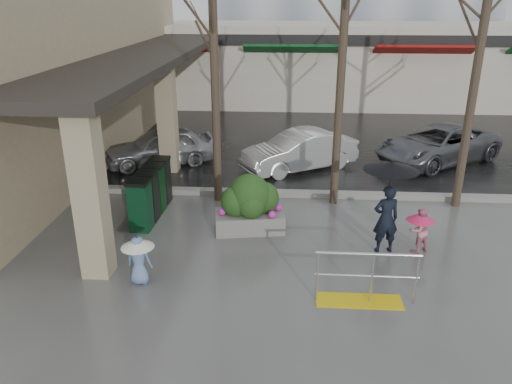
# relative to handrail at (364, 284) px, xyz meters

# --- Properties ---
(ground) EXTENTS (120.00, 120.00, 0.00)m
(ground) POSITION_rel_handrail_xyz_m (-1.36, 1.20, -0.38)
(ground) COLOR #51514F
(ground) RESTS_ON ground
(street_asphalt) EXTENTS (120.00, 36.00, 0.01)m
(street_asphalt) POSITION_rel_handrail_xyz_m (-1.36, 23.20, -0.37)
(street_asphalt) COLOR black
(street_asphalt) RESTS_ON ground
(curb) EXTENTS (120.00, 0.30, 0.15)m
(curb) POSITION_rel_handrail_xyz_m (-1.36, 5.20, -0.30)
(curb) COLOR gray
(curb) RESTS_ON ground
(near_building) EXTENTS (6.00, 18.00, 8.00)m
(near_building) POSITION_rel_handrail_xyz_m (-10.36, 9.20, 3.62)
(near_building) COLOR tan
(near_building) RESTS_ON ground
(canopy_slab) EXTENTS (2.80, 18.00, 0.25)m
(canopy_slab) POSITION_rel_handrail_xyz_m (-6.16, 9.20, 3.25)
(canopy_slab) COLOR #2D2823
(canopy_slab) RESTS_ON pillar_front
(pillar_front) EXTENTS (0.55, 0.55, 3.50)m
(pillar_front) POSITION_rel_handrail_xyz_m (-5.26, 0.70, 1.37)
(pillar_front) COLOR tan
(pillar_front) RESTS_ON ground
(pillar_back) EXTENTS (0.55, 0.55, 3.50)m
(pillar_back) POSITION_rel_handrail_xyz_m (-5.26, 7.20, 1.37)
(pillar_back) COLOR tan
(pillar_back) RESTS_ON ground
(storefront_row) EXTENTS (34.00, 6.74, 4.00)m
(storefront_row) POSITION_rel_handrail_xyz_m (0.64, 19.17, 1.64)
(storefront_row) COLOR beige
(storefront_row) RESTS_ON ground
(handrail) EXTENTS (1.90, 0.50, 1.03)m
(handrail) POSITION_rel_handrail_xyz_m (0.00, 0.00, 0.00)
(handrail) COLOR yellow
(handrail) RESTS_ON ground
(tree_west) EXTENTS (3.20, 3.20, 6.80)m
(tree_west) POSITION_rel_handrail_xyz_m (-3.36, 4.80, 4.71)
(tree_west) COLOR #382B21
(tree_west) RESTS_ON ground
(tree_midwest) EXTENTS (3.20, 3.20, 7.00)m
(tree_midwest) POSITION_rel_handrail_xyz_m (-0.16, 4.80, 4.86)
(tree_midwest) COLOR #382B21
(tree_midwest) RESTS_ON ground
(tree_mideast) EXTENTS (3.20, 3.20, 6.50)m
(tree_mideast) POSITION_rel_handrail_xyz_m (3.14, 4.80, 4.48)
(tree_mideast) COLOR #382B21
(tree_mideast) RESTS_ON ground
(woman) EXTENTS (1.18, 1.18, 2.14)m
(woman) POSITION_rel_handrail_xyz_m (0.72, 2.03, 0.93)
(woman) COLOR black
(woman) RESTS_ON ground
(child_pink) EXTENTS (0.62, 0.62, 1.03)m
(child_pink) POSITION_rel_handrail_xyz_m (1.48, 2.09, 0.22)
(child_pink) COLOR pink
(child_pink) RESTS_ON ground
(child_blue) EXTENTS (0.65, 0.65, 1.01)m
(child_blue) POSITION_rel_handrail_xyz_m (-4.31, 0.39, 0.25)
(child_blue) COLOR #6A88BC
(child_blue) RESTS_ON ground
(planter) EXTENTS (1.75, 1.07, 1.44)m
(planter) POSITION_rel_handrail_xyz_m (-2.33, 2.92, 0.31)
(planter) COLOR #65625E
(planter) RESTS_ON ground
(news_boxes) EXTENTS (0.59, 2.29, 1.27)m
(news_boxes) POSITION_rel_handrail_xyz_m (-4.93, 3.66, 0.26)
(news_boxes) COLOR #0D3C21
(news_boxes) RESTS_ON ground
(car_a) EXTENTS (3.98, 2.83, 1.26)m
(car_a) POSITION_rel_handrail_xyz_m (-5.70, 7.80, 0.25)
(car_a) COLOR #A0A0A5
(car_a) RESTS_ON ground
(car_b) EXTENTS (3.96, 3.12, 1.26)m
(car_b) POSITION_rel_handrail_xyz_m (-1.07, 7.59, 0.25)
(car_b) COLOR white
(car_b) RESTS_ON ground
(car_c) EXTENTS (4.92, 4.29, 1.26)m
(car_c) POSITION_rel_handrail_xyz_m (3.63, 8.67, 0.25)
(car_c) COLOR slate
(car_c) RESTS_ON ground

